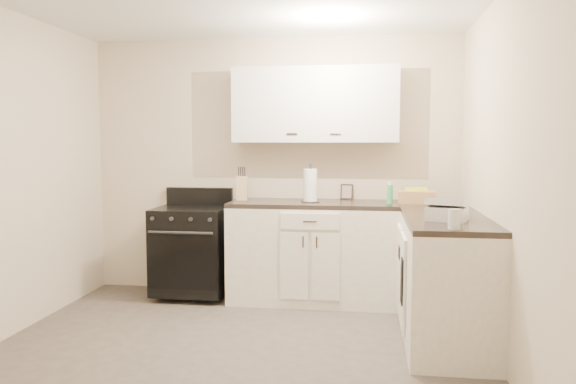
# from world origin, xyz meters

# --- Properties ---
(floor) EXTENTS (3.60, 3.60, 0.00)m
(floor) POSITION_xyz_m (0.00, 0.00, 0.00)
(floor) COLOR #473F38
(floor) RESTS_ON ground
(wall_back) EXTENTS (3.60, 0.00, 3.60)m
(wall_back) POSITION_xyz_m (0.00, 1.80, 1.25)
(wall_back) COLOR beige
(wall_back) RESTS_ON ground
(wall_right) EXTENTS (0.00, 3.60, 3.60)m
(wall_right) POSITION_xyz_m (1.80, 0.00, 1.25)
(wall_right) COLOR beige
(wall_right) RESTS_ON ground
(wall_front) EXTENTS (3.60, 0.00, 3.60)m
(wall_front) POSITION_xyz_m (0.00, -1.80, 1.25)
(wall_front) COLOR beige
(wall_front) RESTS_ON ground
(base_cabinets_back) EXTENTS (1.55, 0.60, 0.90)m
(base_cabinets_back) POSITION_xyz_m (0.43, 1.50, 0.45)
(base_cabinets_back) COLOR white
(base_cabinets_back) RESTS_ON floor
(base_cabinets_right) EXTENTS (0.60, 1.90, 0.90)m
(base_cabinets_right) POSITION_xyz_m (1.50, 0.85, 0.45)
(base_cabinets_right) COLOR white
(base_cabinets_right) RESTS_ON floor
(countertop_back) EXTENTS (1.55, 0.60, 0.04)m
(countertop_back) POSITION_xyz_m (0.43, 1.50, 0.92)
(countertop_back) COLOR black
(countertop_back) RESTS_ON base_cabinets_back
(countertop_right) EXTENTS (0.60, 1.90, 0.04)m
(countertop_right) POSITION_xyz_m (1.50, 0.85, 0.92)
(countertop_right) COLOR black
(countertop_right) RESTS_ON base_cabinets_right
(upper_cabinets) EXTENTS (1.55, 0.30, 0.70)m
(upper_cabinets) POSITION_xyz_m (0.43, 1.65, 1.84)
(upper_cabinets) COLOR silver
(upper_cabinets) RESTS_ON wall_back
(stove) EXTENTS (0.68, 0.58, 0.82)m
(stove) POSITION_xyz_m (-0.75, 1.48, 0.46)
(stove) COLOR black
(stove) RESTS_ON floor
(knife_block) EXTENTS (0.12, 0.11, 0.23)m
(knife_block) POSITION_xyz_m (-0.27, 1.58, 1.05)
(knife_block) COLOR tan
(knife_block) RESTS_ON countertop_back
(paper_towel) EXTENTS (0.15, 0.15, 0.31)m
(paper_towel) POSITION_xyz_m (0.40, 1.47, 1.09)
(paper_towel) COLOR white
(paper_towel) RESTS_ON countertop_back
(soap_bottle) EXTENTS (0.07, 0.07, 0.17)m
(soap_bottle) POSITION_xyz_m (1.12, 1.43, 1.03)
(soap_bottle) COLOR #41AB5F
(soap_bottle) RESTS_ON countertop_back
(picture_frame) EXTENTS (0.12, 0.06, 0.15)m
(picture_frame) POSITION_xyz_m (0.73, 1.76, 1.01)
(picture_frame) COLOR black
(picture_frame) RESTS_ON countertop_back
(wicker_basket) EXTENTS (0.36, 0.26, 0.11)m
(wicker_basket) POSITION_xyz_m (1.37, 1.52, 1.00)
(wicker_basket) COLOR tan
(wicker_basket) RESTS_ON countertop_right
(countertop_grill) EXTENTS (0.33, 0.32, 0.10)m
(countertop_grill) POSITION_xyz_m (1.48, 0.41, 0.99)
(countertop_grill) COLOR silver
(countertop_grill) RESTS_ON countertop_right
(glass_jar) EXTENTS (0.10, 0.10, 0.13)m
(glass_jar) POSITION_xyz_m (1.47, 0.00, 1.00)
(glass_jar) COLOR silver
(glass_jar) RESTS_ON countertop_right
(oven_mitt_near) EXTENTS (0.02, 0.16, 0.27)m
(oven_mitt_near) POSITION_xyz_m (1.18, 0.42, 0.46)
(oven_mitt_near) COLOR black
(oven_mitt_near) RESTS_ON base_cabinets_right
(oven_mitt_far) EXTENTS (0.02, 0.15, 0.25)m
(oven_mitt_far) POSITION_xyz_m (1.18, 0.40, 0.53)
(oven_mitt_far) COLOR black
(oven_mitt_far) RESTS_ON base_cabinets_right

